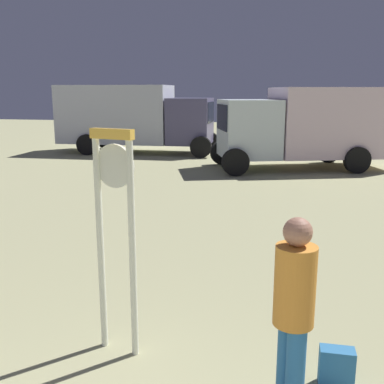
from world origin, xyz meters
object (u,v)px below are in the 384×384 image
Objects in this scene: person_near_clock at (294,309)px; box_truck_near at (309,125)px; backpack at (336,368)px; standing_clock at (115,218)px; box_truck_far at (132,116)px.

box_truck_near reaches higher than person_near_clock.
person_near_clock is 0.26× the size of box_truck_near.
standing_clock is at bearing 175.13° from backpack.
box_truck_far reaches higher than person_near_clock.
person_near_clock is at bearing -66.88° from box_truck_far.
standing_clock reaches higher than backpack.
backpack is 0.06× the size of box_truck_near.
box_truck_far is at bearing 158.98° from box_truck_near.
backpack is 12.78m from box_truck_near.
standing_clock is 0.35× the size of box_truck_near.
standing_clock is at bearing 159.44° from person_near_clock.
person_near_clock is at bearing -132.48° from backpack.
backpack is at bearing -91.25° from box_truck_near.
box_truck_near is (0.28, 12.70, 1.38)m from backpack.
backpack is 17.30m from box_truck_far.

